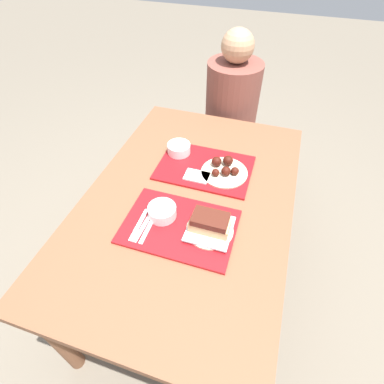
{
  "coord_description": "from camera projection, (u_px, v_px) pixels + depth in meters",
  "views": [
    {
      "loc": [
        0.3,
        -0.88,
        1.71
      ],
      "look_at": [
        0.02,
        -0.0,
        0.77
      ],
      "focal_mm": 28.0,
      "sensor_mm": 36.0,
      "label": 1
    }
  ],
  "objects": [
    {
      "name": "plastic_fork_near",
      "position": [
        144.0,
        226.0,
        1.22
      ],
      "size": [
        0.02,
        0.17,
        0.0
      ],
      "color": "white",
      "rests_on": "tray_near"
    },
    {
      "name": "bowl_coleslaw_far",
      "position": [
        179.0,
        148.0,
        1.54
      ],
      "size": [
        0.12,
        0.12,
        0.05
      ],
      "color": "white",
      "rests_on": "tray_far"
    },
    {
      "name": "wings_plate_far",
      "position": [
        224.0,
        169.0,
        1.44
      ],
      "size": [
        0.22,
        0.22,
        0.06
      ],
      "color": "beige",
      "rests_on": "tray_far"
    },
    {
      "name": "plastic_knife_near",
      "position": [
        149.0,
        227.0,
        1.21
      ],
      "size": [
        0.02,
        0.17,
        0.0
      ],
      "color": "white",
      "rests_on": "tray_near"
    },
    {
      "name": "picnic_bench_far",
      "position": [
        228.0,
        144.0,
        2.21
      ],
      "size": [
        0.87,
        0.28,
        0.45
      ],
      "color": "brown",
      "rests_on": "ground_plane"
    },
    {
      "name": "tray_far",
      "position": [
        205.0,
        168.0,
        1.48
      ],
      "size": [
        0.46,
        0.31,
        0.01
      ],
      "color": "#B21419",
      "rests_on": "picnic_table"
    },
    {
      "name": "ground_plane",
      "position": [
        189.0,
        278.0,
        1.87
      ],
      "size": [
        12.0,
        12.0,
        0.0
      ],
      "primitive_type": "plane",
      "color": "#706656"
    },
    {
      "name": "napkin_far",
      "position": [
        198.0,
        176.0,
        1.42
      ],
      "size": [
        0.12,
        0.08,
        0.01
      ],
      "color": "white",
      "rests_on": "tray_far"
    },
    {
      "name": "brisket_sandwich_plate",
      "position": [
        210.0,
        225.0,
        1.18
      ],
      "size": [
        0.19,
        0.19,
        0.09
      ],
      "color": "beige",
      "rests_on": "tray_near"
    },
    {
      "name": "tray_near",
      "position": [
        179.0,
        226.0,
        1.22
      ],
      "size": [
        0.46,
        0.31,
        0.01
      ],
      "color": "#B21419",
      "rests_on": "picnic_table"
    },
    {
      "name": "bowl_coleslaw_near",
      "position": [
        162.0,
        211.0,
        1.24
      ],
      "size": [
        0.12,
        0.12,
        0.05
      ],
      "color": "white",
      "rests_on": "tray_near"
    },
    {
      "name": "person_seated_across",
      "position": [
        233.0,
        98.0,
        1.95
      ],
      "size": [
        0.35,
        0.35,
        0.72
      ],
      "color": "brown",
      "rests_on": "picnic_bench_far"
    },
    {
      "name": "plastic_spoon_near",
      "position": [
        139.0,
        225.0,
        1.22
      ],
      "size": [
        0.02,
        0.17,
        0.0
      ],
      "color": "white",
      "rests_on": "tray_near"
    },
    {
      "name": "picnic_table",
      "position": [
        189.0,
        211.0,
        1.42
      ],
      "size": [
        0.92,
        1.41,
        0.73
      ],
      "color": "brown",
      "rests_on": "ground_plane"
    }
  ]
}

